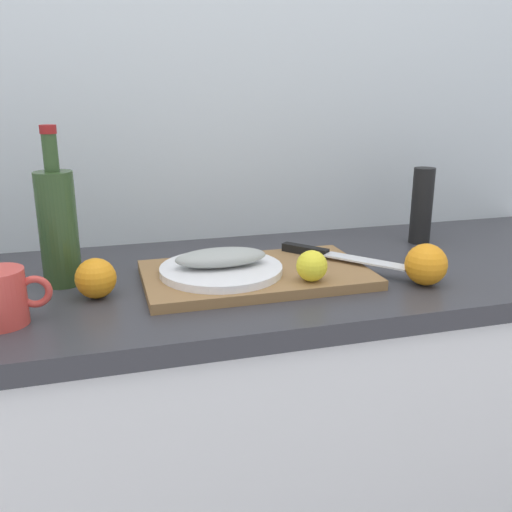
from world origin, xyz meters
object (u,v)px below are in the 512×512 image
(fish_fillet, at_px, (221,257))
(cutting_board, at_px, (256,275))
(orange_0, at_px, (96,278))
(chef_knife, at_px, (326,254))
(white_plate, at_px, (221,270))
(lemon_0, at_px, (312,266))
(coffee_mug_1, at_px, (1,297))
(pepper_mill, at_px, (422,206))
(wine_bottle, at_px, (58,225))

(fish_fillet, bearing_deg, cutting_board, -0.22)
(fish_fillet, bearing_deg, orange_0, -176.03)
(chef_knife, xyz_separation_m, orange_0, (-0.48, -0.06, 0.01))
(white_plate, height_order, lemon_0, lemon_0)
(coffee_mug_1, xyz_separation_m, orange_0, (0.15, 0.09, -0.01))
(pepper_mill, bearing_deg, chef_knife, -158.41)
(chef_knife, relative_size, orange_0, 3.20)
(coffee_mug_1, bearing_deg, orange_0, 29.63)
(coffee_mug_1, bearing_deg, fish_fillet, 14.61)
(cutting_board, bearing_deg, fish_fillet, 179.78)
(white_plate, relative_size, lemon_0, 4.07)
(orange_0, bearing_deg, coffee_mug_1, -150.37)
(fish_fillet, height_order, pepper_mill, pepper_mill)
(orange_0, bearing_deg, wine_bottle, 123.02)
(cutting_board, distance_m, chef_knife, 0.18)
(cutting_board, xyz_separation_m, orange_0, (-0.31, -0.02, 0.03))
(cutting_board, height_order, pepper_mill, pepper_mill)
(lemon_0, xyz_separation_m, pepper_mill, (0.39, 0.25, 0.04))
(white_plate, height_order, wine_bottle, wine_bottle)
(fish_fillet, distance_m, lemon_0, 0.18)
(chef_knife, distance_m, coffee_mug_1, 0.65)
(chef_knife, height_order, orange_0, orange_0)
(wine_bottle, height_order, coffee_mug_1, wine_bottle)
(cutting_board, xyz_separation_m, coffee_mug_1, (-0.46, -0.10, 0.04))
(white_plate, relative_size, chef_knife, 1.01)
(pepper_mill, bearing_deg, coffee_mug_1, -164.38)
(white_plate, distance_m, chef_knife, 0.25)
(fish_fillet, bearing_deg, coffee_mug_1, -165.39)
(chef_knife, bearing_deg, pepper_mill, 72.00)
(lemon_0, height_order, orange_0, lemon_0)
(chef_knife, bearing_deg, orange_0, -122.89)
(coffee_mug_1, height_order, orange_0, coffee_mug_1)
(chef_knife, bearing_deg, white_plate, -120.21)
(cutting_board, xyz_separation_m, wine_bottle, (-0.38, 0.08, 0.11))
(fish_fillet, distance_m, coffee_mug_1, 0.40)
(cutting_board, height_order, orange_0, orange_0)
(cutting_board, relative_size, fish_fillet, 2.47)
(chef_knife, bearing_deg, lemon_0, -72.82)
(white_plate, relative_size, wine_bottle, 0.79)
(cutting_board, relative_size, white_plate, 1.85)
(white_plate, distance_m, coffee_mug_1, 0.40)
(fish_fillet, height_order, orange_0, orange_0)
(fish_fillet, xyz_separation_m, orange_0, (-0.24, -0.02, -0.02))
(fish_fillet, bearing_deg, chef_knife, 9.38)
(orange_0, bearing_deg, white_plate, 3.97)
(fish_fillet, height_order, wine_bottle, wine_bottle)
(white_plate, xyz_separation_m, wine_bottle, (-0.30, 0.08, 0.09))
(cutting_board, bearing_deg, white_plate, 179.78)
(coffee_mug_1, height_order, pepper_mill, pepper_mill)
(fish_fillet, distance_m, orange_0, 0.24)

